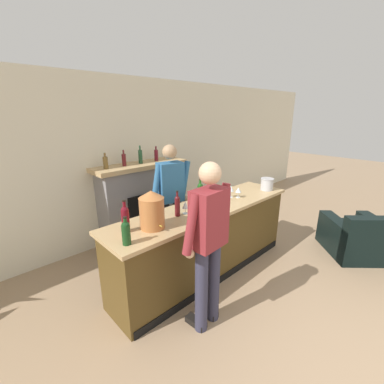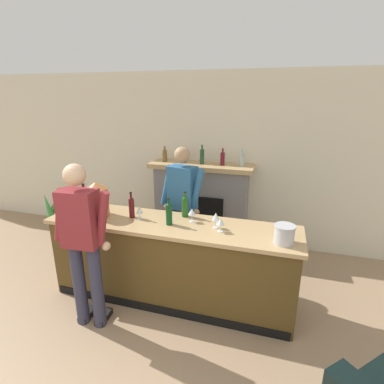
% 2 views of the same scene
% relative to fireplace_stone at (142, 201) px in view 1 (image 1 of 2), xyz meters
% --- Properties ---
extents(wall_back_panel, '(12.00, 0.07, 2.75)m').
position_rel_fireplace_stone_xyz_m(wall_back_panel, '(-0.15, 0.26, 0.68)').
color(wall_back_panel, silver).
rests_on(wall_back_panel, ground_plane).
extents(bar_counter, '(2.89, 0.69, 1.00)m').
position_rel_fireplace_stone_xyz_m(bar_counter, '(0.04, -1.52, -0.19)').
color(bar_counter, '#513C19').
rests_on(bar_counter, ground_plane).
extents(fireplace_stone, '(1.63, 0.52, 1.66)m').
position_rel_fireplace_stone_xyz_m(fireplace_stone, '(0.00, 0.00, 0.00)').
color(fireplace_stone, gray).
rests_on(fireplace_stone, ground_plane).
extents(armchair_black, '(1.23, 1.23, 0.76)m').
position_rel_fireplace_stone_xyz_m(armchair_black, '(2.12, -2.87, -0.43)').
color(armchair_black, black).
rests_on(armchair_black, ground_plane).
extents(person_customer, '(0.66, 0.32, 1.78)m').
position_rel_fireplace_stone_xyz_m(person_customer, '(-0.64, -2.18, 0.29)').
color(person_customer, '#323248').
rests_on(person_customer, ground_plane).
extents(person_bartender, '(0.65, 0.37, 1.76)m').
position_rel_fireplace_stone_xyz_m(person_bartender, '(-0.04, -0.86, 0.28)').
color(person_bartender, '#22272F').
rests_on(person_bartender, ground_plane).
extents(copper_dispenser, '(0.27, 0.31, 0.42)m').
position_rel_fireplace_stone_xyz_m(copper_dispenser, '(-0.86, -1.56, 0.52)').
color(copper_dispenser, '#BF733D').
rests_on(copper_dispenser, bar_counter).
extents(ice_bucket_steel, '(0.21, 0.21, 0.19)m').
position_rel_fireplace_stone_xyz_m(ice_bucket_steel, '(1.27, -1.67, 0.40)').
color(ice_bucket_steel, silver).
rests_on(ice_bucket_steel, bar_counter).
extents(wine_bottle_port_short, '(0.08, 0.08, 0.35)m').
position_rel_fireplace_stone_xyz_m(wine_bottle_port_short, '(-1.12, -1.45, 0.46)').
color(wine_bottle_port_short, maroon).
rests_on(wine_bottle_port_short, bar_counter).
extents(wine_bottle_riesling_slim, '(0.07, 0.07, 0.31)m').
position_rel_fireplace_stone_xyz_m(wine_bottle_riesling_slim, '(0.04, -1.56, 0.44)').
color(wine_bottle_riesling_slim, '#0E3F1A').
rests_on(wine_bottle_riesling_slim, bar_counter).
extents(wine_bottle_chardonnay_pale, '(0.08, 0.08, 0.31)m').
position_rel_fireplace_stone_xyz_m(wine_bottle_chardonnay_pale, '(0.14, -1.29, 0.44)').
color(wine_bottle_chardonnay_pale, '#1D5219').
rests_on(wine_bottle_chardonnay_pale, bar_counter).
extents(wine_bottle_merlot_tall, '(0.08, 0.08, 0.28)m').
position_rel_fireplace_stone_xyz_m(wine_bottle_merlot_tall, '(-1.25, -1.69, 0.43)').
color(wine_bottle_merlot_tall, '#153E19').
rests_on(wine_bottle_merlot_tall, bar_counter).
extents(wine_bottle_burgundy_dark, '(0.07, 0.07, 0.31)m').
position_rel_fireplace_stone_xyz_m(wine_bottle_burgundy_dark, '(-0.45, -1.50, 0.44)').
color(wine_bottle_burgundy_dark, '#4F1217').
rests_on(wine_bottle_burgundy_dark, bar_counter).
extents(wine_glass_mid_counter, '(0.08, 0.08, 0.16)m').
position_rel_fireplace_stone_xyz_m(wine_glass_mid_counter, '(-0.34, -1.51, 0.42)').
color(wine_glass_mid_counter, silver).
rests_on(wine_glass_mid_counter, bar_counter).
extents(wine_glass_front_right, '(0.08, 0.08, 0.16)m').
position_rel_fireplace_stone_xyz_m(wine_glass_front_right, '(0.27, -1.42, 0.42)').
color(wine_glass_front_right, silver).
rests_on(wine_glass_front_right, bar_counter).
extents(wine_glass_by_dispenser, '(0.09, 0.09, 0.15)m').
position_rel_fireplace_stone_xyz_m(wine_glass_by_dispenser, '(0.63, -1.59, 0.42)').
color(wine_glass_by_dispenser, silver).
rests_on(wine_glass_by_dispenser, bar_counter).
extents(wine_glass_near_bucket, '(0.08, 0.08, 0.18)m').
position_rel_fireplace_stone_xyz_m(wine_glass_near_bucket, '(0.56, -1.51, 0.43)').
color(wine_glass_near_bucket, silver).
rests_on(wine_glass_near_bucket, bar_counter).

